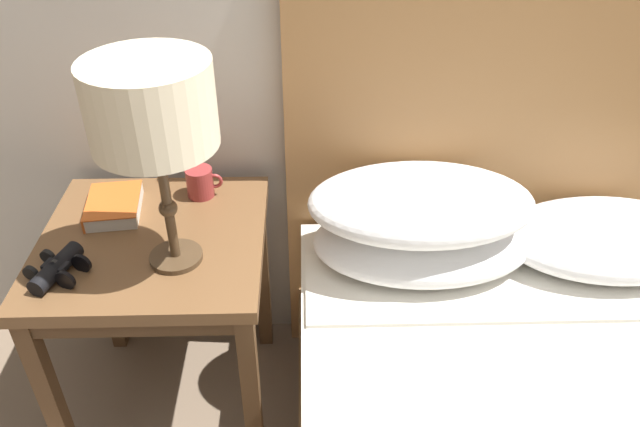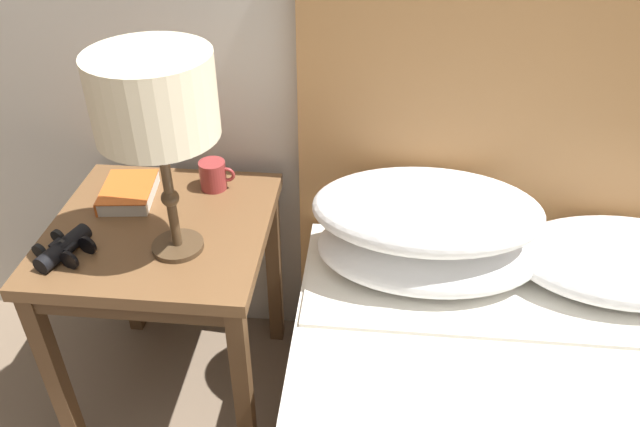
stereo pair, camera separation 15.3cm
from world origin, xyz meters
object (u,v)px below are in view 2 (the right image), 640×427
(nightstand, at_px, (164,250))
(table_lamp, at_px, (154,100))
(coffee_mug, at_px, (213,175))
(book_on_nightstand, at_px, (128,192))
(binoculars_pair, at_px, (64,248))

(nightstand, bearing_deg, table_lamp, -49.49)
(table_lamp, xyz_separation_m, coffee_mug, (0.03, 0.29, -0.36))
(book_on_nightstand, bearing_deg, binoculars_pair, -104.23)
(nightstand, relative_size, coffee_mug, 6.35)
(binoculars_pair, distance_m, coffee_mug, 0.45)
(nightstand, bearing_deg, binoculars_pair, -142.08)
(book_on_nightstand, distance_m, coffee_mug, 0.24)
(nightstand, xyz_separation_m, book_on_nightstand, (-0.12, 0.12, 0.11))
(nightstand, relative_size, binoculars_pair, 3.97)
(table_lamp, bearing_deg, book_on_nightstand, 134.13)
(book_on_nightstand, bearing_deg, table_lamp, -45.87)
(nightstand, xyz_separation_m, table_lamp, (0.08, -0.09, 0.49))
(book_on_nightstand, height_order, coffee_mug, coffee_mug)
(binoculars_pair, xyz_separation_m, coffee_mug, (0.30, 0.34, 0.02))
(book_on_nightstand, height_order, binoculars_pair, binoculars_pair)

